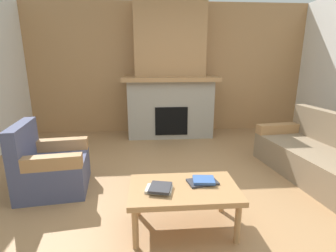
{
  "coord_description": "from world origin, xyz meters",
  "views": [
    {
      "loc": [
        -0.45,
        -2.6,
        1.57
      ],
      "look_at": [
        -0.17,
        0.97,
        0.62
      ],
      "focal_mm": 27.11,
      "sensor_mm": 36.0,
      "label": 1
    }
  ],
  "objects": [
    {
      "name": "couch",
      "position": [
        1.87,
        0.41,
        0.29
      ],
      "size": [
        1.05,
        1.89,
        0.85
      ],
      "color": "#847056",
      "rests_on": "ground"
    },
    {
      "name": "book_stack_near_edge",
      "position": [
        -0.36,
        -0.56,
        0.45
      ],
      "size": [
        0.26,
        0.24,
        0.05
      ],
      "color": "beige",
      "rests_on": "coffee_table"
    },
    {
      "name": "armchair",
      "position": [
        -1.66,
        0.35,
        0.29
      ],
      "size": [
        0.85,
        0.85,
        0.85
      ],
      "color": "#474C6B",
      "rests_on": "ground"
    },
    {
      "name": "book_stack_center",
      "position": [
        0.06,
        -0.45,
        0.45
      ],
      "size": [
        0.31,
        0.22,
        0.04
      ],
      "color": "#2D2D33",
      "rests_on": "coffee_table"
    },
    {
      "name": "ground",
      "position": [
        0.0,
        0.0,
        0.0
      ],
      "size": [
        9.0,
        9.0,
        0.0
      ],
      "primitive_type": "plane",
      "color": "#9E754C"
    },
    {
      "name": "wall_back_wood_panel",
      "position": [
        0.0,
        3.0,
        1.35
      ],
      "size": [
        6.0,
        0.12,
        2.7
      ],
      "primitive_type": "cube",
      "color": "#A87A4C",
      "rests_on": "ground"
    },
    {
      "name": "coffee_table",
      "position": [
        -0.14,
        -0.51,
        0.38
      ],
      "size": [
        1.0,
        0.6,
        0.43
      ],
      "color": "#A87A4C",
      "rests_on": "ground"
    },
    {
      "name": "fireplace",
      "position": [
        0.0,
        2.62,
        1.16
      ],
      "size": [
        1.9,
        0.82,
        2.7
      ],
      "color": "gray",
      "rests_on": "ground"
    }
  ]
}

